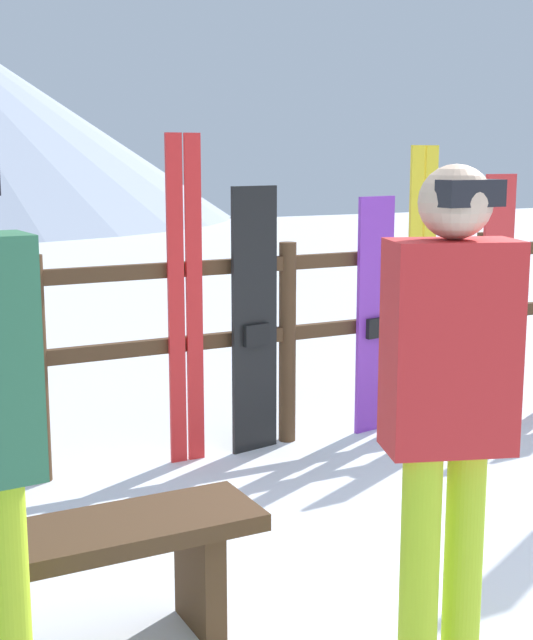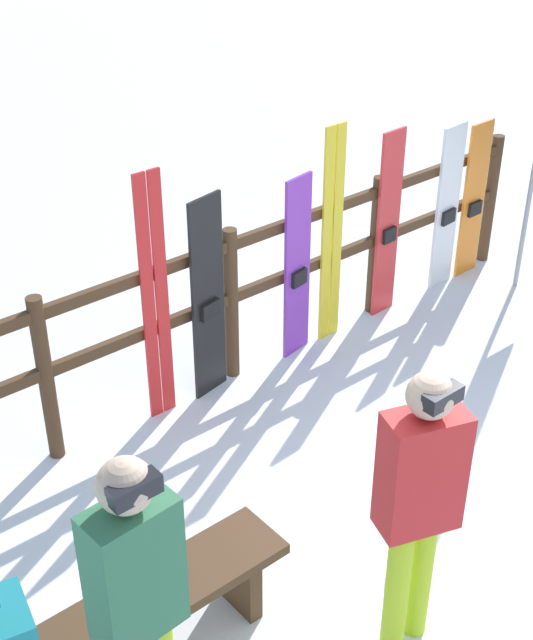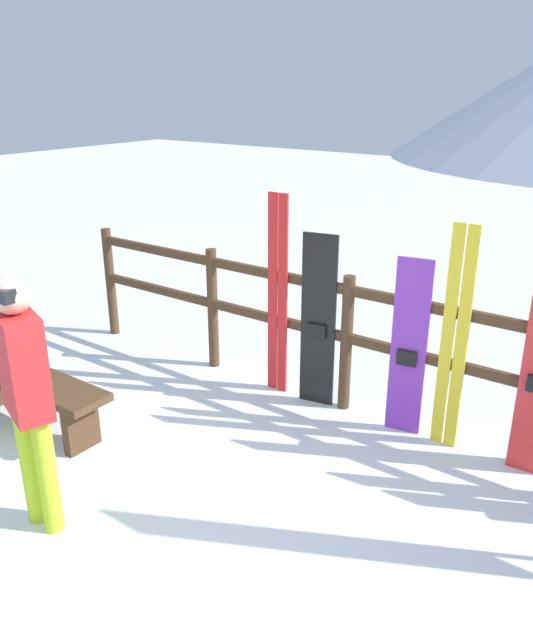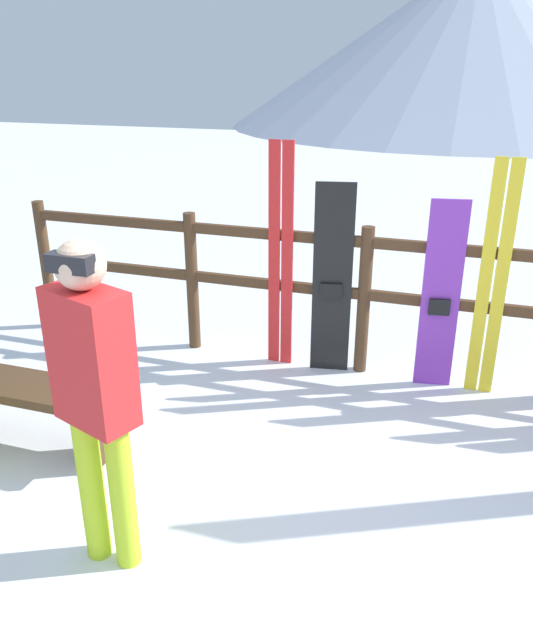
% 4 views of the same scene
% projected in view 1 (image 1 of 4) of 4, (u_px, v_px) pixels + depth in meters
% --- Properties ---
extents(fence, '(5.89, 0.10, 1.18)m').
position_uv_depth(fence, '(287.00, 323.00, 5.16)').
color(fence, '#4C331E').
rests_on(fence, ground).
extents(bench, '(1.54, 0.36, 0.45)m').
position_uv_depth(bench, '(34.00, 570.00, 2.86)').
color(bench, '#4C331E').
rests_on(bench, ground).
extents(person_red, '(0.42, 0.32, 1.64)m').
position_uv_depth(person_red, '(448.00, 393.00, 2.63)').
color(person_red, '#B7D826').
rests_on(person_red, ground).
extents(ski_pair_red, '(0.20, 0.02, 1.78)m').
position_uv_depth(ski_pair_red, '(185.00, 302.00, 4.78)').
color(ski_pair_red, red).
rests_on(ski_pair_red, ground).
extents(snowboard_black_stripe, '(0.30, 0.10, 1.50)m').
position_uv_depth(snowboard_black_stripe, '(255.00, 322.00, 4.99)').
color(snowboard_black_stripe, black).
rests_on(snowboard_black_stripe, ground).
extents(snowboard_purple, '(0.27, 0.09, 1.43)m').
position_uv_depth(snowboard_purple, '(375.00, 316.00, 5.36)').
color(snowboard_purple, purple).
rests_on(snowboard_purple, ground).
extents(ski_pair_yellow, '(0.20, 0.02, 1.72)m').
position_uv_depth(ski_pair_yellow, '(421.00, 287.00, 5.49)').
color(ski_pair_yellow, yellow).
rests_on(ski_pair_yellow, ground).
extents(snowboard_red, '(0.25, 0.06, 1.55)m').
position_uv_depth(snowboard_red, '(496.00, 295.00, 5.78)').
color(snowboard_red, red).
rests_on(snowboard_red, ground).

